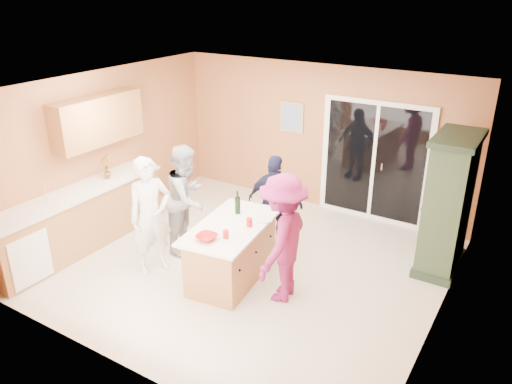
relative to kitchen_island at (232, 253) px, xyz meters
The scene contains 22 objects.
floor 0.58m from the kitchen_island, 99.93° to the left, with size 5.50×5.50×0.00m, color beige.
ceiling 2.25m from the kitchen_island, 99.93° to the left, with size 5.50×5.00×0.10m, color white.
wall_back 3.06m from the kitchen_island, 91.44° to the left, with size 5.50×0.10×2.60m, color tan.
wall_front 2.27m from the kitchen_island, 92.01° to the right, with size 5.50×0.10×2.60m, color tan.
wall_left 2.99m from the kitchen_island, behind, with size 0.10×5.00×2.60m, color tan.
wall_right 2.86m from the kitchen_island, ahead, with size 0.10×5.00×2.60m, color tan.
left_cabinet_run 2.60m from the kitchen_island, 165.93° to the right, with size 0.65×3.05×1.24m.
upper_cabinets 3.04m from the kitchen_island, behind, with size 0.35×1.60×0.75m, color #A67240.
sliding_door 3.11m from the kitchen_island, 71.28° to the left, with size 1.90×0.07×2.10m.
framed_picture 3.20m from the kitchen_island, 102.15° to the left, with size 0.46×0.04×0.56m.
kitchen_island is the anchor object (origin of this frame).
green_hutch 3.10m from the kitchen_island, 37.34° to the left, with size 0.58×1.09×2.01m.
woman_white 1.25m from the kitchen_island, 160.20° to the right, with size 0.62×0.41×1.71m, color white.
woman_grey 1.23m from the kitchen_island, 159.86° to the left, with size 0.81×0.63×1.67m, color #AAABAD.
woman_navy 1.18m from the kitchen_island, 87.42° to the left, with size 0.88×0.37×1.50m, color #191937.
woman_magenta 0.93m from the kitchen_island, ahead, with size 1.12×0.64×1.73m, color #901F60.
serving_bowl 0.69m from the kitchen_island, 93.84° to the right, with size 0.26×0.26×0.06m, color red.
tulip_vase 2.64m from the kitchen_island, behind, with size 0.21×0.14×0.39m, color red.
tumbler_near 0.56m from the kitchen_island, 22.78° to the left, with size 0.08×0.08×0.12m, color red.
tumbler_far 0.63m from the kitchen_island, 66.20° to the right, with size 0.08×0.08×0.11m, color red.
wine_bottle 0.69m from the kitchen_island, 109.75° to the left, with size 0.08×0.08×0.34m.
white_plate 0.65m from the kitchen_island, 50.21° to the left, with size 0.24×0.24×0.02m, color silver.
Camera 1 is at (3.52, -5.38, 3.89)m, focal length 35.00 mm.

